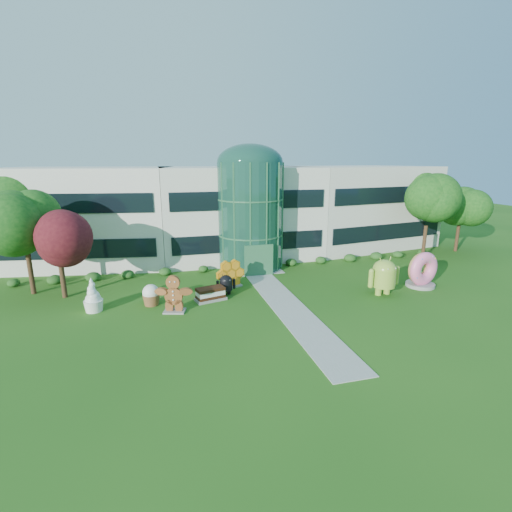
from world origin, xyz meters
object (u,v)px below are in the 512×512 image
object	(u,v)px
android_green	(384,274)
android_black	(226,283)
donut	(422,269)
gingerbread	(174,294)

from	to	relation	value
android_green	android_black	xyz separation A→B (m)	(-11.59, 3.13, -0.71)
android_green	android_black	distance (m)	12.02
android_green	donut	xyz separation A→B (m)	(4.03, 0.81, -0.14)
android_green	donut	distance (m)	4.11
android_black	donut	xyz separation A→B (m)	(15.62, -2.32, 0.57)
donut	gingerbread	world-z (taller)	donut
android_green	donut	world-z (taller)	android_green
donut	android_green	bearing A→B (deg)	-178.85
android_black	gingerbread	xyz separation A→B (m)	(-4.01, -2.45, 0.41)
donut	gingerbread	bearing A→B (deg)	170.16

